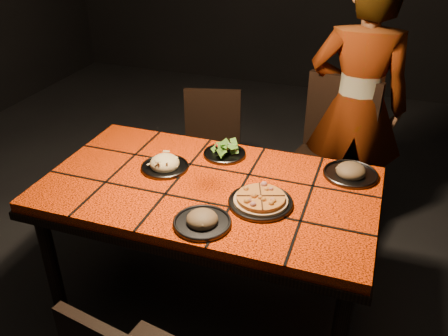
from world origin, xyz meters
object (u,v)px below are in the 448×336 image
(diner, at_px, (357,108))
(plate_pizza, at_px, (261,201))
(plate_pasta, at_px, (165,165))
(dining_table, at_px, (209,198))
(chair_far_right, at_px, (332,149))
(chair_far_left, at_px, (211,145))

(diner, bearing_deg, plate_pizza, 70.51)
(diner, height_order, plate_pizza, diner)
(diner, xyz_separation_m, plate_pizza, (-0.31, -1.09, -0.06))
(plate_pasta, bearing_deg, diner, 47.63)
(dining_table, distance_m, chair_far_right, 1.02)
(plate_pasta, bearing_deg, chair_far_right, 47.92)
(chair_far_right, xyz_separation_m, diner, (0.11, 0.11, 0.25))
(chair_far_left, height_order, chair_far_right, chair_far_right)
(chair_far_left, relative_size, diner, 0.51)
(plate_pizza, distance_m, plate_pasta, 0.57)
(plate_pizza, bearing_deg, plate_pasta, 164.75)
(chair_far_left, height_order, diner, diner)
(chair_far_right, bearing_deg, chair_far_left, -165.79)
(diner, xyz_separation_m, plate_pasta, (-0.86, -0.94, -0.06))
(chair_far_left, xyz_separation_m, plate_pizza, (0.60, -0.96, 0.28))
(dining_table, distance_m, chair_far_left, 0.95)
(diner, distance_m, plate_pizza, 1.13)
(dining_table, relative_size, diner, 0.97)
(chair_far_left, xyz_separation_m, plate_pasta, (0.05, -0.81, 0.29))
(chair_far_right, bearing_deg, plate_pasta, -119.06)
(plate_pizza, bearing_deg, chair_far_right, 78.52)
(chair_far_left, bearing_deg, chair_far_right, -13.05)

